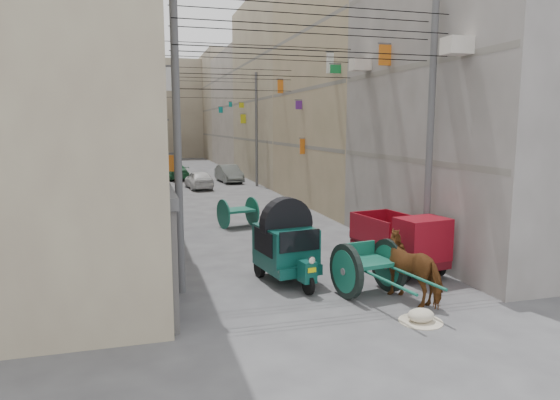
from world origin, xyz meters
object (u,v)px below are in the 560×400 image
object	(u,v)px
feed_sack	(421,315)
distant_car_grey	(229,174)
tonga_cart	(368,267)
mini_truck	(405,245)
distant_car_green	(176,172)
second_cart	(238,212)
auto_rickshaw	(286,244)
distant_car_white	(199,180)
horse	(415,267)

from	to	relation	value
feed_sack	distant_car_grey	xyz separation A→B (m)	(0.77, 28.53, 0.51)
tonga_cart	mini_truck	bearing A→B (deg)	28.83
tonga_cart	distant_car_green	size ratio (longest dim) A/B	0.79
second_cart	distant_car_grey	bearing A→B (deg)	66.59
tonga_cart	feed_sack	distance (m)	2.10
auto_rickshaw	second_cart	world-z (taller)	auto_rickshaw
distant_car_white	distant_car_grey	bearing A→B (deg)	-133.62
distant_car_green	distant_car_grey	bearing A→B (deg)	134.98
second_cart	horse	distance (m)	10.36
feed_sack	horse	xyz separation A→B (m)	(0.63, 1.34, 0.67)
horse	distant_car_green	distance (m)	30.54
auto_rickshaw	horse	distance (m)	3.54
auto_rickshaw	distant_car_green	distance (m)	28.01
distant_car_white	horse	bearing A→B (deg)	90.93
distant_car_grey	horse	bearing A→B (deg)	-94.84
mini_truck	distant_car_white	size ratio (longest dim) A/B	0.89
auto_rickshaw	second_cart	distance (m)	7.72
distant_car_green	feed_sack	bearing A→B (deg)	90.01
horse	distant_car_white	bearing A→B (deg)	-102.78
tonga_cart	distant_car_grey	bearing A→B (deg)	78.97
feed_sack	distant_car_grey	world-z (taller)	distant_car_grey
tonga_cart	second_cart	world-z (taller)	tonga_cart
horse	tonga_cart	bearing A→B (deg)	-52.50
tonga_cart	mini_truck	xyz separation A→B (m)	(1.91, 1.46, 0.12)
mini_truck	horse	size ratio (longest dim) A/B	1.70
feed_sack	auto_rickshaw	bearing A→B (deg)	118.82
second_cart	feed_sack	xyz separation A→B (m)	(1.89, -11.39, -0.52)
mini_truck	horse	distance (m)	2.30
tonga_cart	mini_truck	world-z (taller)	mini_truck
horse	distant_car_green	xyz separation A→B (m)	(-3.64, 30.32, -0.23)
tonga_cart	second_cart	size ratio (longest dim) A/B	1.90
auto_rickshaw	feed_sack	size ratio (longest dim) A/B	4.34
second_cart	auto_rickshaw	bearing A→B (deg)	-105.59
tonga_cart	distant_car_white	bearing A→B (deg)	85.35
auto_rickshaw	tonga_cart	distance (m)	2.41
feed_sack	mini_truck	bearing A→B (deg)	65.59
second_cart	distant_car_green	size ratio (longest dim) A/B	0.41
auto_rickshaw	distant_car_green	xyz separation A→B (m)	(-0.99, 27.99, -0.47)
distant_car_grey	distant_car_green	world-z (taller)	distant_car_grey
feed_sack	horse	world-z (taller)	horse
distant_car_white	feed_sack	bearing A→B (deg)	89.18
horse	distant_car_grey	size ratio (longest dim) A/B	0.49
tonga_cart	distant_car_green	world-z (taller)	tonga_cart
feed_sack	horse	size ratio (longest dim) A/B	0.31
auto_rickshaw	horse	world-z (taller)	auto_rickshaw
distant_car_white	distant_car_green	distance (m)	6.65
mini_truck	distant_car_grey	xyz separation A→B (m)	(-0.79, 25.09, -0.19)
tonga_cart	distant_car_grey	world-z (taller)	tonga_cart
mini_truck	feed_sack	size ratio (longest dim) A/B	5.45
auto_rickshaw	tonga_cart	xyz separation A→B (m)	(1.68, -1.69, -0.33)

